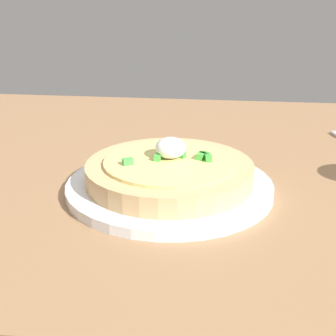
# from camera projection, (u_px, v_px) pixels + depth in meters

# --- Properties ---
(dining_table) EXTENTS (1.18, 0.81, 0.03)m
(dining_table) POSITION_uv_depth(u_px,v_px,m) (178.00, 170.00, 0.77)
(dining_table) COLOR #976F4A
(dining_table) RESTS_ON ground
(plate) EXTENTS (0.27, 0.27, 0.01)m
(plate) POSITION_uv_depth(u_px,v_px,m) (168.00, 187.00, 0.66)
(plate) COLOR white
(plate) RESTS_ON dining_table
(pizza) EXTENTS (0.22, 0.22, 0.06)m
(pizza) POSITION_uv_depth(u_px,v_px,m) (168.00, 171.00, 0.65)
(pizza) COLOR tan
(pizza) RESTS_ON plate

